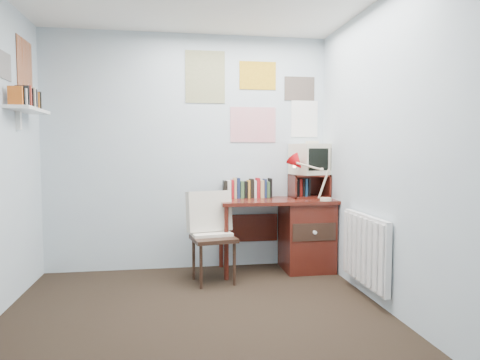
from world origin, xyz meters
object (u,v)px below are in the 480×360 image
at_px(tv_riser, 309,186).
at_px(crt_tv, 312,158).
at_px(desk_chair, 213,239).
at_px(wall_shelf, 28,110).
at_px(desk_lamp, 326,180).
at_px(desk, 301,232).
at_px(radiator, 366,249).

bearing_deg(tv_riser, crt_tv, 28.64).
distance_m(desk_chair, wall_shelf, 2.00).
bearing_deg(desk_lamp, desk_chair, 165.16).
bearing_deg(desk, desk_chair, -162.48).
height_order(desk_lamp, radiator, desk_lamp).
bearing_deg(desk, desk_lamp, -49.24).
bearing_deg(crt_tv, tv_riser, -169.12).
relative_size(desk, crt_tv, 3.13).
bearing_deg(desk_lamp, crt_tv, 76.47).
bearing_deg(wall_shelf, desk_chair, 2.67).
xyz_separation_m(tv_riser, crt_tv, (0.04, 0.02, 0.31)).
bearing_deg(desk, crt_tv, 40.04).
distance_m(tv_riser, wall_shelf, 2.83).
distance_m(desk, tv_riser, 0.51).
distance_m(desk, crt_tv, 0.81).
relative_size(desk_lamp, crt_tv, 1.11).
distance_m(desk_chair, desk_lamp, 1.28).
height_order(desk_lamp, wall_shelf, wall_shelf).
distance_m(desk_chair, crt_tv, 1.43).
relative_size(desk_lamp, tv_riser, 1.06).
relative_size(crt_tv, wall_shelf, 0.62).
bearing_deg(desk_chair, tv_riser, 10.94).
height_order(tv_riser, radiator, tv_riser).
relative_size(desk, radiator, 1.50).
xyz_separation_m(desk_chair, crt_tv, (1.12, 0.44, 0.77)).
bearing_deg(crt_tv, desk_lamp, -102.22).
bearing_deg(wall_shelf, tv_riser, 10.32).
distance_m(desk_lamp, radiator, 0.90).
distance_m(tv_riser, crt_tv, 0.31).
relative_size(desk, tv_riser, 3.00).
bearing_deg(wall_shelf, desk, 8.40).
relative_size(tv_riser, radiator, 0.50).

